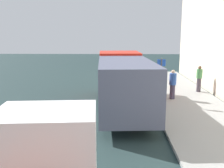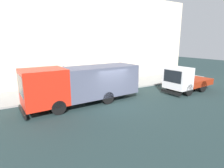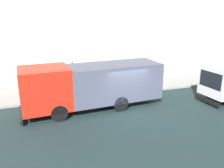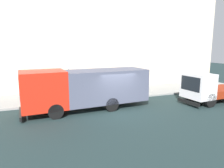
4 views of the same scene
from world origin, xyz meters
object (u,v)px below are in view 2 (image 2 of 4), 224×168
at_px(pedestrian_standing, 49,85).
at_px(traffic_cone_orange, 23,98).
at_px(large_utility_truck, 83,83).
at_px(street_sign_post, 64,79).
at_px(pedestrian_walking, 21,83).
at_px(small_flatbed_truck, 184,80).

xyz_separation_m(pedestrian_standing, traffic_cone_orange, (-0.86, 2.05, -0.56)).
height_order(large_utility_truck, street_sign_post, large_utility_truck).
height_order(pedestrian_walking, traffic_cone_orange, pedestrian_walking).
bearing_deg(street_sign_post, large_utility_truck, -158.47).
bearing_deg(pedestrian_standing, large_utility_truck, -146.00).
bearing_deg(traffic_cone_orange, pedestrian_standing, -67.38).
relative_size(large_utility_truck, traffic_cone_orange, 13.18).
distance_m(large_utility_truck, street_sign_post, 2.22).
bearing_deg(small_flatbed_truck, pedestrian_walking, 57.58).
relative_size(traffic_cone_orange, street_sign_post, 0.26).
height_order(pedestrian_standing, street_sign_post, street_sign_post).
relative_size(small_flatbed_truck, traffic_cone_orange, 7.94).
distance_m(pedestrian_walking, street_sign_post, 4.23).
height_order(pedestrian_walking, pedestrian_standing, same).
relative_size(pedestrian_standing, street_sign_post, 0.69).
bearing_deg(street_sign_post, traffic_cone_orange, 89.87).
xyz_separation_m(large_utility_truck, street_sign_post, (2.06, 0.81, 0.04)).
height_order(large_utility_truck, small_flatbed_truck, large_utility_truck).
xyz_separation_m(small_flatbed_truck, pedestrian_standing, (4.57, 10.77, -0.08)).
relative_size(large_utility_truck, pedestrian_walking, 5.06).
distance_m(small_flatbed_truck, traffic_cone_orange, 13.37).
distance_m(large_utility_truck, pedestrian_standing, 3.50).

